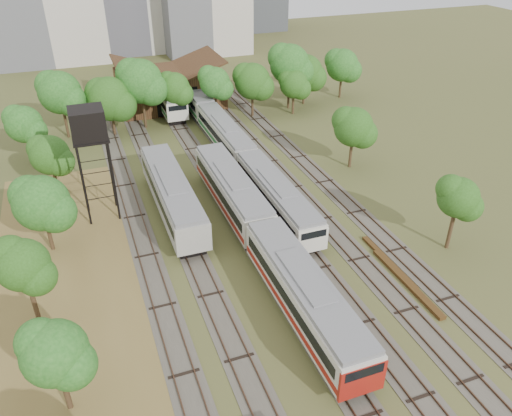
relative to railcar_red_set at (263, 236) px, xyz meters
name	(u,v)px	position (x,y,z in m)	size (l,w,h in m)	color
ground	(361,360)	(2.00, -14.09, -2.15)	(240.00, 240.00, 0.00)	#475123
dry_grass_patch	(87,348)	(-16.00, -6.09, -2.13)	(14.00, 60.00, 0.04)	brown
tracks	(238,197)	(1.33, 10.91, -2.11)	(24.60, 80.00, 0.19)	#4C473D
railcar_red_set	(263,236)	(0.00, 0.00, 0.00)	(3.28, 34.58, 4.07)	black
railcar_green_set	(225,136)	(4.00, 23.85, -0.21)	(2.97, 52.08, 3.67)	black
railcar_rear	(167,97)	(0.00, 41.85, -0.08)	(3.17, 16.08, 3.92)	black
old_grey_coach	(172,195)	(-6.00, 10.18, 0.08)	(3.30, 18.00, 4.09)	black
water_tower	(88,127)	(-12.88, 12.45, 7.56)	(3.33, 3.33, 11.51)	black
rail_pile_near	(407,282)	(10.00, -8.08, -1.99)	(0.63, 9.50, 0.32)	#503416
rail_pile_far	(388,262)	(10.20, -5.05, -2.02)	(0.51, 8.20, 0.27)	#503416
maintenance_shed	(170,87)	(1.00, 43.89, 0.76)	(16.45, 11.55, 7.58)	#3C2316
tree_band_left	(44,227)	(-17.87, 3.57, 2.86)	(8.39, 54.79, 7.66)	#382616
tree_band_far	(212,80)	(5.73, 35.44, 3.77)	(49.38, 8.97, 10.02)	#382616
tree_band_right	(345,120)	(17.11, 16.18, 2.91)	(5.62, 41.97, 7.56)	#382616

